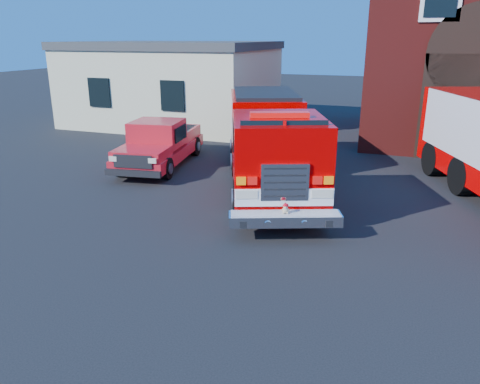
% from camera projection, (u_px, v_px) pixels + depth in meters
% --- Properties ---
extents(ground, '(100.00, 100.00, 0.00)m').
position_uv_depth(ground, '(256.00, 226.00, 11.90)').
color(ground, black).
rests_on(ground, ground).
extents(side_building, '(10.20, 8.20, 4.35)m').
position_uv_depth(side_building, '(174.00, 82.00, 25.70)').
color(side_building, beige).
rests_on(side_building, ground).
extents(fire_engine, '(5.59, 9.27, 2.77)m').
position_uv_depth(fire_engine, '(269.00, 141.00, 14.91)').
color(fire_engine, black).
rests_on(fire_engine, ground).
extents(pickup_truck, '(2.67, 5.47, 1.72)m').
position_uv_depth(pickup_truck, '(160.00, 144.00, 17.32)').
color(pickup_truck, black).
rests_on(pickup_truck, ground).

